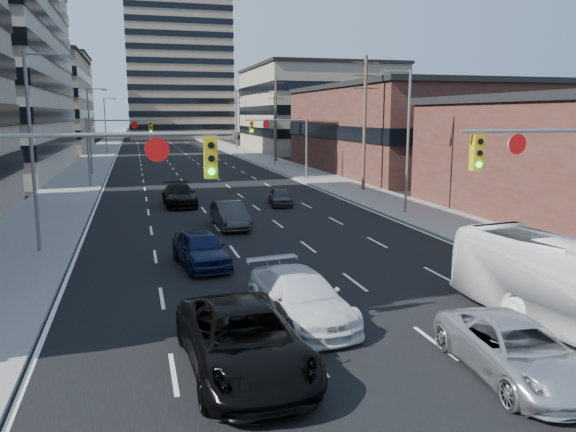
% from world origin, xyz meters
% --- Properties ---
extents(road_surface, '(18.00, 300.00, 0.02)m').
position_xyz_m(road_surface, '(0.00, 130.00, 0.01)').
color(road_surface, black).
rests_on(road_surface, ground).
extents(sidewalk_left, '(5.00, 300.00, 0.15)m').
position_xyz_m(sidewalk_left, '(-11.50, 130.00, 0.07)').
color(sidewalk_left, slate).
rests_on(sidewalk_left, ground).
extents(sidewalk_right, '(5.00, 300.00, 0.15)m').
position_xyz_m(sidewalk_right, '(11.50, 130.00, 0.07)').
color(sidewalk_right, slate).
rests_on(sidewalk_right, ground).
extents(office_left_far, '(20.00, 30.00, 16.00)m').
position_xyz_m(office_left_far, '(-24.00, 100.00, 8.00)').
color(office_left_far, gray).
rests_on(office_left_far, ground).
extents(storefront_right_mid, '(20.00, 30.00, 9.00)m').
position_xyz_m(storefront_right_mid, '(24.00, 50.00, 4.50)').
color(storefront_right_mid, '#472119').
rests_on(storefront_right_mid, ground).
extents(office_right_far, '(22.00, 28.00, 14.00)m').
position_xyz_m(office_right_far, '(25.00, 88.00, 7.00)').
color(office_right_far, gray).
rests_on(office_right_far, ground).
extents(apartment_tower, '(26.00, 26.00, 58.00)m').
position_xyz_m(apartment_tower, '(6.00, 150.00, 29.00)').
color(apartment_tower, gray).
rests_on(apartment_tower, ground).
extents(bg_block_left, '(24.00, 24.00, 20.00)m').
position_xyz_m(bg_block_left, '(-28.00, 140.00, 10.00)').
color(bg_block_left, '#ADA089').
rests_on(bg_block_left, ground).
extents(bg_block_right, '(22.00, 22.00, 12.00)m').
position_xyz_m(bg_block_right, '(32.00, 130.00, 6.00)').
color(bg_block_right, gray).
rests_on(bg_block_right, ground).
extents(signal_near_left, '(6.59, 0.33, 6.00)m').
position_xyz_m(signal_near_left, '(-7.45, 8.00, 4.33)').
color(signal_near_left, slate).
rests_on(signal_near_left, ground).
extents(signal_near_right, '(6.59, 0.33, 6.00)m').
position_xyz_m(signal_near_right, '(7.45, 8.00, 4.33)').
color(signal_near_right, slate).
rests_on(signal_near_right, ground).
extents(signal_far_left, '(6.09, 0.33, 6.00)m').
position_xyz_m(signal_far_left, '(-7.68, 45.00, 4.30)').
color(signal_far_left, slate).
rests_on(signal_far_left, ground).
extents(signal_far_right, '(6.09, 0.33, 6.00)m').
position_xyz_m(signal_far_right, '(7.68, 45.00, 4.30)').
color(signal_far_right, slate).
rests_on(signal_far_right, ground).
extents(utility_pole_block, '(2.20, 0.28, 11.00)m').
position_xyz_m(utility_pole_block, '(12.20, 36.00, 5.78)').
color(utility_pole_block, '#4C3D2D').
rests_on(utility_pole_block, ground).
extents(utility_pole_midblock, '(2.20, 0.28, 11.00)m').
position_xyz_m(utility_pole_midblock, '(12.20, 66.00, 5.78)').
color(utility_pole_midblock, '#4C3D2D').
rests_on(utility_pole_midblock, ground).
extents(utility_pole_distant, '(2.20, 0.28, 11.00)m').
position_xyz_m(utility_pole_distant, '(12.20, 96.00, 5.78)').
color(utility_pole_distant, '#4C3D2D').
rests_on(utility_pole_distant, ground).
extents(streetlight_left_near, '(2.03, 0.22, 9.00)m').
position_xyz_m(streetlight_left_near, '(-10.34, 20.00, 5.05)').
color(streetlight_left_near, slate).
rests_on(streetlight_left_near, ground).
extents(streetlight_left_mid, '(2.03, 0.22, 9.00)m').
position_xyz_m(streetlight_left_mid, '(-10.34, 55.00, 5.05)').
color(streetlight_left_mid, slate).
rests_on(streetlight_left_mid, ground).
extents(streetlight_left_far, '(2.03, 0.22, 9.00)m').
position_xyz_m(streetlight_left_far, '(-10.34, 90.00, 5.05)').
color(streetlight_left_far, slate).
rests_on(streetlight_left_far, ground).
extents(streetlight_right_near, '(2.03, 0.22, 9.00)m').
position_xyz_m(streetlight_right_near, '(10.34, 25.00, 5.05)').
color(streetlight_right_near, slate).
rests_on(streetlight_right_near, ground).
extents(streetlight_right_far, '(2.03, 0.22, 9.00)m').
position_xyz_m(streetlight_right_far, '(10.34, 60.00, 5.05)').
color(streetlight_right_far, slate).
rests_on(streetlight_right_far, ground).
extents(black_pickup, '(2.99, 6.04, 1.65)m').
position_xyz_m(black_pickup, '(-3.69, 5.70, 0.82)').
color(black_pickup, black).
rests_on(black_pickup, ground).
extents(white_van, '(2.78, 5.49, 1.53)m').
position_xyz_m(white_van, '(-1.35, 8.68, 0.76)').
color(white_van, silver).
rests_on(white_van, ground).
extents(silver_suv, '(2.65, 5.12, 1.38)m').
position_xyz_m(silver_suv, '(2.64, 3.67, 0.69)').
color(silver_suv, '#BABBC0').
rests_on(silver_suv, ground).
extents(sedan_blue, '(2.40, 4.68, 1.53)m').
position_xyz_m(sedan_blue, '(-3.59, 15.88, 0.76)').
color(sedan_blue, '#0D1537').
rests_on(sedan_blue, ground).
extents(sedan_grey_center, '(1.72, 4.51, 1.47)m').
position_xyz_m(sedan_grey_center, '(-1.06, 23.65, 0.73)').
color(sedan_grey_center, '#2B2B2D').
rests_on(sedan_grey_center, ground).
extents(sedan_black_far, '(2.26, 5.27, 1.51)m').
position_xyz_m(sedan_black_far, '(-3.20, 32.30, 0.76)').
color(sedan_black_far, black).
rests_on(sedan_black_far, ground).
extents(sedan_grey_right, '(1.90, 3.79, 1.24)m').
position_xyz_m(sedan_grey_right, '(3.66, 30.59, 0.62)').
color(sedan_grey_right, '#343437').
rests_on(sedan_grey_right, ground).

